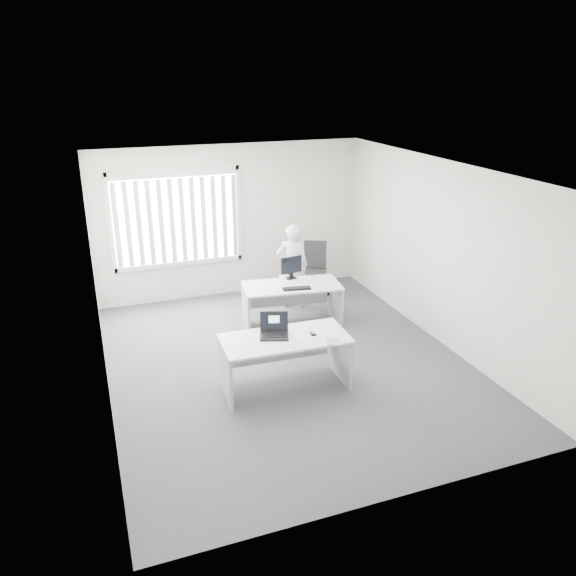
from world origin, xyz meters
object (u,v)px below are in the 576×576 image
object	(u,v)px
person	(292,266)
monitor	(291,268)
desk_far	(292,296)
desk_near	(285,352)
office_chair	(315,279)
laptop	(274,327)

from	to	relation	value
person	monitor	distance (m)	0.53
desk_far	monitor	bearing A→B (deg)	79.32
desk_near	person	xyz separation A→B (m)	(1.08, 2.60, 0.22)
person	desk_far	bearing A→B (deg)	88.68
office_chair	laptop	distance (m)	3.50
desk_near	laptop	bearing A→B (deg)	157.41
desk_near	office_chair	size ratio (longest dim) A/B	1.66
monitor	laptop	bearing A→B (deg)	-124.10
desk_far	monitor	size ratio (longest dim) A/B	4.31
desk_near	desk_far	size ratio (longest dim) A/B	1.01
office_chair	person	bearing A→B (deg)	-122.44
desk_near	desk_far	xyz separation A→B (m)	(0.79, 1.85, -0.03)
laptop	monitor	distance (m)	2.31
office_chair	laptop	xyz separation A→B (m)	(-1.81, -2.94, 0.59)
desk_far	office_chair	distance (m)	1.46
desk_far	laptop	size ratio (longest dim) A/B	4.50
desk_near	monitor	xyz separation A→B (m)	(0.88, 2.13, 0.37)
desk_far	office_chair	xyz separation A→B (m)	(0.89, 1.15, -0.20)
desk_near	office_chair	distance (m)	3.44
laptop	monitor	xyz separation A→B (m)	(1.01, 2.07, 0.01)
desk_near	laptop	size ratio (longest dim) A/B	4.56
desk_far	person	world-z (taller)	person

